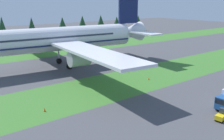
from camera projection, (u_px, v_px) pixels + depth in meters
grass_strip_near at (116, 84)px, 62.33m from camera, size 320.00×17.65×0.01m
grass_strip_far at (35, 54)px, 98.08m from camera, size 320.00×17.65×0.01m
airliner at (55, 39)px, 75.88m from camera, size 61.48×76.02×23.38m
baggage_tug at (222, 116)px, 43.28m from camera, size 2.72×1.56×1.97m
taxiway_marker_0 at (45, 110)px, 46.80m from camera, size 0.44×0.44×0.69m
taxiway_marker_1 at (149, 79)px, 65.58m from camera, size 0.44×0.44×0.60m
distant_tree_line at (7, 27)px, 124.37m from camera, size 179.42×10.29×12.27m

